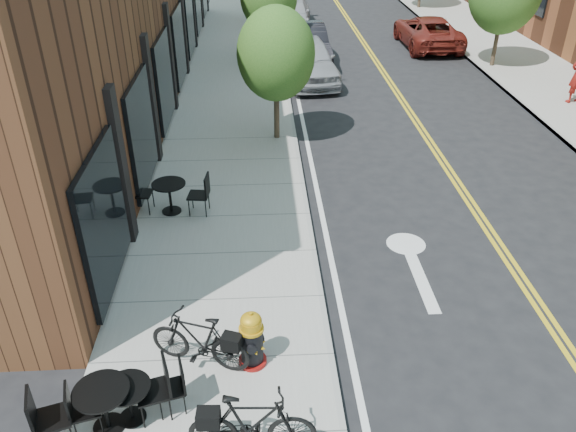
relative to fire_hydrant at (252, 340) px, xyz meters
name	(u,v)px	position (x,y,z in m)	size (l,w,h in m)	color
ground	(334,359)	(1.34, 0.12, -0.61)	(120.00, 120.00, 0.00)	black
sidewalk_near	(232,127)	(-0.66, 10.12, -0.55)	(4.00, 70.00, 0.12)	#9E9B93
tree_near_a	(276,54)	(0.74, 9.12, 1.99)	(2.20, 2.20, 3.81)	#382B1E
fire_hydrant	(252,340)	(0.00, 0.00, 0.00)	(0.58, 0.58, 1.04)	maroon
bicycle_left	(199,340)	(-0.82, 0.02, 0.01)	(0.47, 1.68, 1.01)	black
bicycle_right	(252,424)	(0.01, -1.62, 0.03)	(0.49, 1.73, 1.04)	black
bistro_set_a	(129,398)	(-1.74, -1.00, -0.07)	(1.61, 0.83, 0.85)	black
bistro_set_b	(104,403)	(-2.05, -1.13, 0.00)	(1.85, 0.98, 0.98)	black
bistro_set_c	(170,193)	(-1.89, 4.88, -0.01)	(1.83, 0.86, 0.97)	black
parked_car_a	(307,59)	(2.14, 14.93, 0.20)	(1.92, 4.76, 1.62)	#9D9FA5
parked_car_b	(305,44)	(2.26, 17.38, 0.16)	(1.65, 4.73, 1.56)	black
parked_car_c	(293,13)	(2.14, 24.17, 0.03)	(1.82, 4.48, 1.30)	#AAABAF
parked_car_far	(427,32)	(8.10, 19.58, 0.08)	(2.32, 5.03, 1.40)	maroon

